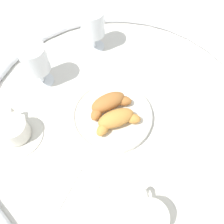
{
  "coord_description": "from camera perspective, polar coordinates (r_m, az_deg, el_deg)",
  "views": [
    {
      "loc": [
        -0.01,
        0.35,
        0.61
      ],
      "look_at": [
        0.02,
        0.01,
        0.03
      ],
      "focal_mm": 39.13,
      "sensor_mm": 36.0,
      "label": 1
    }
  ],
  "objects": [
    {
      "name": "ground_plane",
      "position": [
        0.7,
        1.63,
        -0.37
      ],
      "size": [
        2.2,
        2.2,
        0.0
      ],
      "primitive_type": "plane",
      "color": "silver"
    },
    {
      "name": "juice_glass_right",
      "position": [
        0.8,
        -4.59,
        19.66
      ],
      "size": [
        0.08,
        0.08,
        0.14
      ],
      "color": "white",
      "rests_on": "ground_plane"
    },
    {
      "name": "coffee_cup_far",
      "position": [
        0.69,
        -21.72,
        -4.07
      ],
      "size": [
        0.14,
        0.14,
        0.06
      ],
      "color": "silver",
      "rests_on": "ground_plane"
    },
    {
      "name": "juice_glass_left",
      "position": [
        0.72,
        -17.55,
        11.37
      ],
      "size": [
        0.08,
        0.08,
        0.14
      ],
      "color": "white",
      "rests_on": "ground_plane"
    },
    {
      "name": "folded_napkin",
      "position": [
        0.64,
        -14.05,
        -15.14
      ],
      "size": [
        0.14,
        0.14,
        0.01
      ],
      "primitive_type": "cube",
      "rotation": [
        0.0,
        0.0,
        -0.36
      ],
      "color": "silver",
      "rests_on": "ground_plane"
    },
    {
      "name": "coffee_cup_near",
      "position": [
        0.59,
        8.68,
        -23.28
      ],
      "size": [
        0.14,
        0.14,
        0.06
      ],
      "color": "silver",
      "rests_on": "ground_plane"
    },
    {
      "name": "pastry_plate",
      "position": [
        0.68,
        -0.0,
        -0.82
      ],
      "size": [
        0.23,
        0.23,
        0.02
      ],
      "color": "silver",
      "rests_on": "ground_plane"
    },
    {
      "name": "sugar_packet",
      "position": [
        0.63,
        -4.2,
        -15.09
      ],
      "size": [
        0.06,
        0.06,
        0.01
      ],
      "primitive_type": "cube",
      "rotation": [
        0.0,
        0.0,
        -0.62
      ],
      "color": "white",
      "rests_on": "ground_plane"
    },
    {
      "name": "table_chrome_rim",
      "position": [
        0.69,
        1.66,
        0.13
      ],
      "size": [
        0.81,
        0.81,
        0.02
      ],
      "primitive_type": "torus",
      "color": "silver",
      "rests_on": "ground_plane"
    },
    {
      "name": "croissant_large",
      "position": [
        0.67,
        -0.78,
        2.06
      ],
      "size": [
        0.12,
        0.11,
        0.04
      ],
      "color": "#AD6B33",
      "rests_on": "pastry_plate"
    },
    {
      "name": "croissant_small",
      "position": [
        0.65,
        1.05,
        -1.76
      ],
      "size": [
        0.12,
        0.1,
        0.04
      ],
      "color": "#CC893D",
      "rests_on": "pastry_plate"
    }
  ]
}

